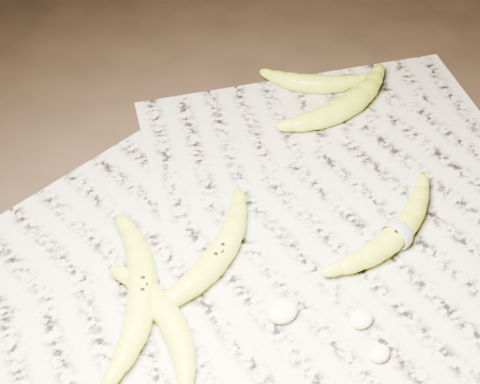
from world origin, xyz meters
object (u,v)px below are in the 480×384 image
banana_center (218,255)px  banana_taped (397,233)px  banana_upper_a (347,104)px  banana_upper_b (315,82)px  banana_left_b (169,316)px  banana_left_a (142,290)px

banana_center → banana_taped: banana_center is taller
banana_upper_a → banana_center: bearing=-163.6°
banana_taped → banana_upper_a: banana_upper_a is taller
banana_taped → banana_upper_b: size_ratio=1.33×
banana_upper_a → banana_left_b: bearing=-163.3°
banana_taped → banana_upper_b: bearing=58.0°
banana_center → banana_taped: 0.24m
banana_left_b → banana_center: (0.10, 0.05, 0.00)m
banana_left_b → banana_upper_b: size_ratio=1.12×
banana_left_b → banana_upper_a: bearing=-63.7°
banana_left_b → banana_taped: (0.32, -0.05, 0.00)m
banana_taped → banana_left_b: bearing=156.8°
banana_taped → banana_upper_a: size_ratio=1.01×
banana_upper_a → banana_upper_b: 0.08m
banana_left_b → banana_taped: bearing=-96.9°
banana_upper_b → banana_upper_a: bearing=-47.2°
banana_left_a → banana_upper_a: size_ratio=1.07×
banana_taped → banana_upper_b: (0.10, 0.32, -0.00)m
banana_upper_a → banana_upper_b: size_ratio=1.31×
banana_center → banana_upper_b: (0.33, 0.22, -0.00)m
banana_center → banana_upper_b: banana_center is taller
banana_upper_a → banana_taped: bearing=-121.8°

